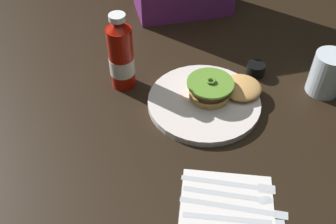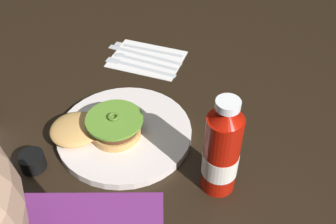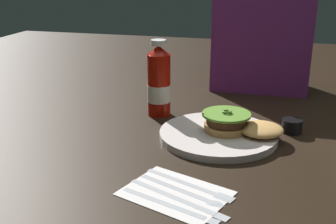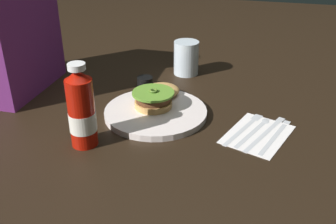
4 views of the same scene
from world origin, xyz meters
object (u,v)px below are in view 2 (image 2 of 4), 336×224
at_px(dinner_plate, 125,133).
at_px(steak_knife, 140,53).
at_px(napkin, 147,59).
at_px(butter_knife, 144,48).
at_px(burger_sandwich, 100,127).
at_px(ketchup_bottle, 221,152).
at_px(spoon_utensil, 135,58).
at_px(fork_utensil, 134,65).
at_px(condiment_cup, 33,161).

distance_m(dinner_plate, steak_knife, 0.31).
relative_size(napkin, butter_knife, 0.97).
bearing_deg(burger_sandwich, dinner_plate, -167.48).
bearing_deg(ketchup_bottle, spoon_utensil, -66.28).
relative_size(butter_knife, steak_knife, 0.94).
bearing_deg(fork_utensil, spoon_utensil, -90.66).
relative_size(condiment_cup, spoon_utensil, 0.28).
distance_m(steak_knife, fork_utensil, 0.06).
bearing_deg(condiment_cup, napkin, -119.96).
xyz_separation_m(ketchup_bottle, condiment_cup, (0.36, -0.04, -0.08)).
distance_m(butter_knife, fork_utensil, 0.08).
bearing_deg(butter_knife, steak_knife, 67.41).
relative_size(ketchup_bottle, fork_utensil, 1.12).
distance_m(napkin, fork_utensil, 0.05).
height_order(ketchup_bottle, steak_knife, ketchup_bottle).
relative_size(napkin, fork_utensil, 0.99).
relative_size(condiment_cup, steak_knife, 0.25).
relative_size(condiment_cup, butter_knife, 0.26).
relative_size(ketchup_bottle, condiment_cup, 4.21).
relative_size(napkin, steak_knife, 0.92).
xyz_separation_m(napkin, spoon_utensil, (0.03, 0.00, 0.00)).
xyz_separation_m(dinner_plate, spoon_utensil, (-0.01, -0.28, -0.00)).
bearing_deg(spoon_utensil, butter_knife, -113.48).
height_order(burger_sandwich, spoon_utensil, burger_sandwich).
bearing_deg(burger_sandwich, condiment_cup, 30.45).
xyz_separation_m(burger_sandwich, butter_knife, (-0.08, -0.34, -0.03)).
distance_m(burger_sandwich, napkin, 0.31).
bearing_deg(fork_utensil, condiment_cup, 61.78).
height_order(dinner_plate, spoon_utensil, dinner_plate).
distance_m(ketchup_bottle, spoon_utensil, 0.46).
relative_size(burger_sandwich, ketchup_bottle, 0.93).
height_order(burger_sandwich, condiment_cup, burger_sandwich).
distance_m(burger_sandwich, fork_utensil, 0.27).
xyz_separation_m(ketchup_bottle, butter_knife, (0.16, -0.46, -0.09)).
bearing_deg(dinner_plate, fork_utensil, -91.32).
xyz_separation_m(spoon_utensil, fork_utensil, (0.00, 0.03, -0.00)).
distance_m(napkin, butter_knife, 0.05).
xyz_separation_m(butter_knife, fork_utensil, (0.02, 0.08, -0.00)).
bearing_deg(condiment_cup, dinner_plate, -154.03).
height_order(ketchup_bottle, butter_knife, ketchup_bottle).
xyz_separation_m(dinner_plate, condiment_cup, (0.18, 0.09, 0.01)).
distance_m(dinner_plate, ketchup_bottle, 0.24).
bearing_deg(dinner_plate, butter_knife, -94.75).
distance_m(condiment_cup, napkin, 0.43).
xyz_separation_m(ketchup_bottle, fork_utensil, (0.18, -0.38, -0.09)).
bearing_deg(butter_knife, burger_sandwich, 77.51).
bearing_deg(condiment_cup, butter_knife, -115.94).
relative_size(ketchup_bottle, spoon_utensil, 1.20).
xyz_separation_m(burger_sandwich, spoon_utensil, (-0.05, -0.30, -0.03)).
bearing_deg(condiment_cup, fork_utensil, -118.22).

